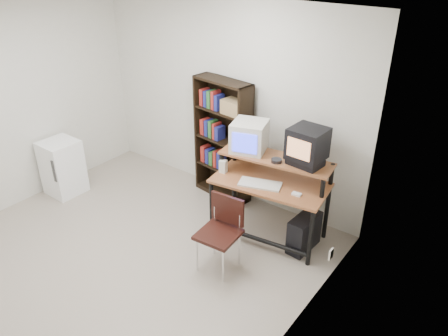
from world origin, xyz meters
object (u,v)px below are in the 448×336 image
Objects in this scene: bookshelf at (224,138)px; mini_fridge at (63,167)px; school_chair at (222,226)px; crt_monitor at (249,137)px; pc_tower at (304,233)px; crt_tv at (307,144)px; computer_desk at (271,184)px.

mini_fridge is (-1.81, -1.29, -0.46)m from bookshelf.
school_chair is at bearing 2.58° from mini_fridge.
crt_monitor reaches higher than school_chair.
pc_tower is 3.38m from mini_fridge.
pc_tower is at bearing -23.14° from crt_monitor.
crt_tv is at bearing 19.17° from mini_fridge.
crt_tv reaches higher than crt_monitor.
crt_tv is at bearing 60.73° from school_chair.
pc_tower is 1.65m from bookshelf.
computer_desk is 1.69× the size of school_chair.
school_chair reaches higher than pc_tower.
school_chair is at bearing -91.29° from crt_monitor.
crt_monitor is 1.26m from pc_tower.
computer_desk is 3.06× the size of pc_tower.
bookshelf reaches higher than pc_tower.
school_chair is 0.50× the size of bookshelf.
crt_monitor reaches higher than computer_desk.
school_chair is 2.69m from mini_fridge.
crt_monitor is at bearing 22.15° from mini_fridge.
mini_fridge is (-2.68, -0.08, -0.12)m from school_chair.
computer_desk is at bearing -175.27° from pc_tower.
bookshelf is (-0.62, 0.34, -0.31)m from crt_monitor.
pc_tower is at bearing 15.71° from mini_fridge.
crt_monitor is at bearing 177.97° from pc_tower.
bookshelf reaches higher than crt_monitor.
computer_desk is 2.94m from mini_fridge.
computer_desk reaches higher than pc_tower.
computer_desk is 0.84× the size of bookshelf.
crt_monitor is 1.23× the size of crt_tv.
school_chair is (-0.44, -0.95, -0.72)m from crt_tv.
mini_fridge is at bearing -136.75° from bookshelf.
school_chair reaches higher than mini_fridge.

